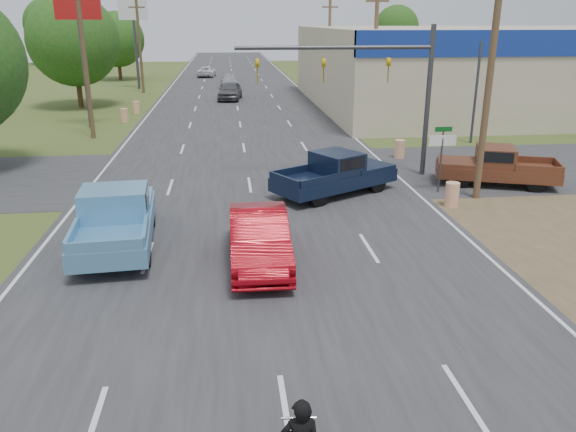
{
  "coord_description": "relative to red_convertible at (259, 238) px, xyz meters",
  "views": [
    {
      "loc": [
        -0.92,
        -8.81,
        7.14
      ],
      "look_at": [
        0.88,
        7.83,
        1.3
      ],
      "focal_mm": 35.0,
      "sensor_mm": 36.0,
      "label": 1
    }
  ],
  "objects": [
    {
      "name": "barrel_3",
      "position": [
        -8.12,
        30.81,
        -0.33
      ],
      "size": [
        0.56,
        0.56,
        1.0
      ],
      "primitive_type": "cylinder",
      "color": "orange",
      "rests_on": "ground"
    },
    {
      "name": "navy_pickup",
      "position": [
        3.8,
        7.08,
        0.1
      ],
      "size": [
        5.85,
        4.65,
        1.84
      ],
      "rotation": [
        0.0,
        0.0,
        -1.04
      ],
      "color": "black",
      "rests_on": "ground"
    },
    {
      "name": "tree_2",
      "position": [
        -14.12,
        58.81,
        4.12
      ],
      "size": [
        6.72,
        6.72,
        8.32
      ],
      "color": "#422D19",
      "rests_on": "ground"
    },
    {
      "name": "cross_road",
      "position": [
        0.08,
        10.81,
        -0.82
      ],
      "size": [
        120.0,
        10.0,
        0.02
      ],
      "primitive_type": "cube",
      "color": "#2D2D30",
      "rests_on": "ground"
    },
    {
      "name": "blue_pickup",
      "position": [
        -4.63,
        2.03,
        0.17
      ],
      "size": [
        2.76,
        6.14,
        1.98
      ],
      "rotation": [
        0.0,
        0.0,
        0.08
      ],
      "color": "black",
      "rests_on": "ground"
    },
    {
      "name": "tree_6",
      "position": [
        -29.92,
        87.81,
        5.68
      ],
      "size": [
        8.82,
        8.82,
        10.92
      ],
      "color": "#422D19",
      "rests_on": "ground"
    },
    {
      "name": "utility_pole_3",
      "position": [
        9.58,
        41.81,
        4.49
      ],
      "size": [
        2.0,
        0.28,
        10.0
      ],
      "color": "#4C3823",
      "rests_on": "ground"
    },
    {
      "name": "distant_car_grey",
      "position": [
        -0.49,
        38.4,
        0.02
      ],
      "size": [
        2.6,
        5.17,
        1.69
      ],
      "primitive_type": "imported",
      "rotation": [
        0.0,
        0.0,
        -0.13
      ],
      "color": "#4C4C50",
      "rests_on": "ground"
    },
    {
      "name": "distant_car_white",
      "position": [
        -3.36,
        62.11,
        -0.17
      ],
      "size": [
        2.58,
        4.91,
        1.32
      ],
      "primitive_type": "imported",
      "rotation": [
        0.0,
        0.0,
        3.06
      ],
      "color": "silver",
      "rests_on": "ground"
    },
    {
      "name": "utility_pole_5",
      "position": [
        -9.42,
        20.81,
        4.49
      ],
      "size": [
        2.0,
        0.28,
        10.0
      ],
      "color": "#4C3823",
      "rests_on": "ground"
    },
    {
      "name": "barrel_2",
      "position": [
        -8.42,
        26.81,
        -0.33
      ],
      "size": [
        0.56,
        0.56,
        1.0
      ],
      "primitive_type": "cylinder",
      "color": "orange",
      "rests_on": "ground"
    },
    {
      "name": "barrel_1",
      "position": [
        8.48,
        13.31,
        -0.33
      ],
      "size": [
        0.56,
        0.56,
        1.0
      ],
      "primitive_type": "cylinder",
      "color": "orange",
      "rests_on": "ground"
    },
    {
      "name": "tree_5",
      "position": [
        30.08,
        87.81,
        5.06
      ],
      "size": [
        7.98,
        7.98,
        9.88
      ],
      "color": "#422D19",
      "rests_on": "ground"
    },
    {
      "name": "pole_sign_left_far",
      "position": [
        -10.42,
        48.81,
        6.34
      ],
      "size": [
        3.0,
        0.35,
        9.2
      ],
      "color": "#3F3F44",
      "rests_on": "ground"
    },
    {
      "name": "signal_mast",
      "position": [
        5.9,
        9.81,
        3.97
      ],
      "size": [
        9.12,
        0.4,
        7.0
      ],
      "color": "#3F3F44",
      "rests_on": "ground"
    },
    {
      "name": "tree_1",
      "position": [
        -13.42,
        34.81,
        4.75
      ],
      "size": [
        7.56,
        7.56,
        9.36
      ],
      "color": "#422D19",
      "rests_on": "ground"
    },
    {
      "name": "pole_sign_left_near",
      "position": [
        -10.42,
        24.81,
        6.34
      ],
      "size": [
        3.0,
        0.35,
        9.2
      ],
      "color": "#3F3F44",
      "rests_on": "ground"
    },
    {
      "name": "red_convertible",
      "position": [
        0.0,
        0.0,
        0.0
      ],
      "size": [
        1.78,
        5.04,
        1.66
      ],
      "primitive_type": "imported",
      "rotation": [
        0.0,
        0.0,
        -0.01
      ],
      "color": "#950610",
      "rests_on": "ground"
    },
    {
      "name": "lane_sign",
      "position": [
        8.28,
        6.81,
        1.07
      ],
      "size": [
        1.2,
        0.08,
        2.52
      ],
      "color": "#3F3F44",
      "rests_on": "ground"
    },
    {
      "name": "utility_pole_1",
      "position": [
        9.58,
        5.81,
        4.49
      ],
      "size": [
        2.0,
        0.28,
        10.0
      ],
      "color": "#4C3823",
      "rests_on": "ground"
    },
    {
      "name": "main_road",
      "position": [
        0.08,
        32.81,
        -0.82
      ],
      "size": [
        15.0,
        180.0,
        0.02
      ],
      "primitive_type": "cube",
      "color": "#2D2D30",
      "rests_on": "ground"
    },
    {
      "name": "ground",
      "position": [
        0.08,
        -7.19,
        -0.83
      ],
      "size": [
        200.0,
        200.0,
        0.0
      ],
      "primitive_type": "plane",
      "color": "#445220",
      "rests_on": "ground"
    },
    {
      "name": "dirt_verge",
      "position": [
        11.08,
        2.81,
        -0.82
      ],
      "size": [
        8.0,
        18.0,
        0.01
      ],
      "primitive_type": "cube",
      "color": "brown",
      "rests_on": "ground"
    },
    {
      "name": "utility_pole_2",
      "position": [
        9.58,
        23.81,
        4.49
      ],
      "size": [
        2.0,
        0.28,
        10.0
      ],
      "color": "#4C3823",
      "rests_on": "ground"
    },
    {
      "name": "barrel_0",
      "position": [
        8.08,
        4.81,
        -0.33
      ],
      "size": [
        0.56,
        0.56,
        1.0
      ],
      "primitive_type": "cylinder",
      "color": "orange",
      "rests_on": "ground"
    },
    {
      "name": "utility_pole_6",
      "position": [
        -9.42,
        44.81,
        4.49
      ],
      "size": [
        2.0,
        0.28,
        10.0
      ],
      "color": "#4C3823",
      "rests_on": "ground"
    },
    {
      "name": "street_name_sign",
      "position": [
        8.88,
        8.31,
        0.78
      ],
      "size": [
        0.8,
        0.08,
        2.61
      ],
      "color": "#3F3F44",
      "rests_on": "ground"
    },
    {
      "name": "brown_pickup",
      "position": [
        11.18,
        7.72,
        0.06
      ],
      "size": [
        5.7,
        3.68,
        1.77
      ],
      "rotation": [
        0.0,
        0.0,
        1.24
      ],
      "color": "black",
      "rests_on": "ground"
    },
    {
      "name": "distant_car_silver",
      "position": [
        -0.42,
        48.82,
        -0.15
      ],
      "size": [
        2.26,
        4.84,
        1.37
      ],
      "primitive_type": "imported",
      "rotation": [
        0.0,
        0.0,
        0.07
      ],
      "color": "#ACACB1",
      "rests_on": "ground"
    }
  ]
}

